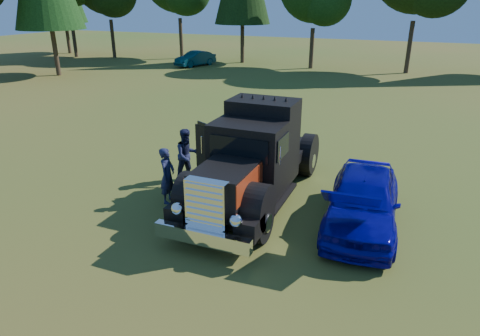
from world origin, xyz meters
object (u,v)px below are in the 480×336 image
diamond_t_truck (252,162)px  distant_teal_car (195,59)px  spectator_far (187,155)px  hotrod_coupe (363,200)px  spectator_near (167,175)px

diamond_t_truck → distant_teal_car: bearing=121.6°
spectator_far → diamond_t_truck: bearing=-69.2°
hotrod_coupe → spectator_near: 5.70m
diamond_t_truck → distant_teal_car: size_ratio=1.79×
spectator_near → spectator_far: 1.68m
distant_teal_car → diamond_t_truck: bearing=-37.9°
spectator_near → spectator_far: bearing=0.1°
spectator_far → distant_teal_car: bearing=62.6°
hotrod_coupe → distant_teal_car: hotrod_coupe is taller
hotrod_coupe → spectator_near: hotrod_coupe is taller
hotrod_coupe → spectator_near: size_ratio=2.73×
distant_teal_car → spectator_near: bearing=-43.0°
spectator_near → diamond_t_truck: bearing=-75.1°
distant_teal_car → spectator_far: bearing=-41.9°
hotrod_coupe → distant_teal_car: (-18.30, 24.70, -0.13)m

